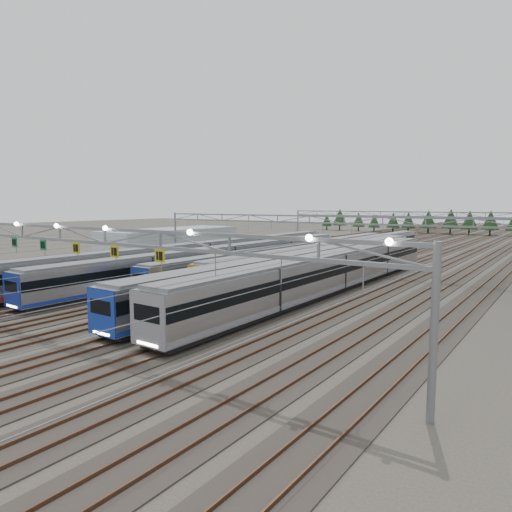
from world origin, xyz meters
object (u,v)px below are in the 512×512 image
Objects in this scene: train_e at (316,265)px; gantry_far at (404,218)px; gantry_near at (58,236)px; train_b at (227,258)px; train_c at (299,254)px; train_d at (343,252)px; train_f at (332,271)px; train_a at (202,255)px; west_shed at (171,240)px; gantry_mid at (309,226)px.

gantry_far is at bearing 96.92° from train_e.
gantry_far is (0.05, 85.12, -0.70)m from gantry_near.
train_e is (13.50, 0.47, 0.10)m from train_b.
train_c is 0.92× the size of train_d.
train_e is at bearing 77.04° from gantry_near.
train_f reaches higher than train_e.
train_f is 27.73m from gantry_near.
train_a is 22.86m from train_f.
gantry_far reaches higher than train_b.
train_d is 1.21× the size of gantry_near.
train_d reaches higher than train_c.
train_a is 31.38m from gantry_near.
train_a is 28.10m from west_shed.
train_e is 2.06× the size of west_shed.
gantry_mid and gantry_far have the same top height.
gantry_mid is (2.25, -1.05, 4.48)m from train_c.
gantry_mid reaches higher than train_e.
gantry_near is at bearing -92.78° from train_d.
gantry_mid is at bearing 58.62° from train_b.
gantry_near is (2.20, -41.17, 5.18)m from train_c.
train_c is at bearing 154.94° from gantry_mid.
gantry_far is (6.75, 56.07, 4.31)m from train_b.
train_e is (18.00, 0.61, -0.05)m from train_a.
west_shed is (-27.48, 16.02, 0.24)m from train_b.
gantry_near is 40.12m from gantry_mid.
train_d is 36.55m from west_shed.
gantry_near is 85.12m from gantry_far.
train_e is at bearing -52.30° from train_c.
west_shed is (-34.23, -40.05, -4.07)m from gantry_far.
train_a is 1.17× the size of gantry_mid.
west_shed is at bearing 156.05° from train_f.
west_shed is (-40.98, 15.55, 0.14)m from train_e.
train_a is 1.11× the size of train_b.
train_a reaches higher than train_b.
train_e is at bearing 2.00° from train_b.
west_shed reaches higher than train_f.
train_f reaches higher than train_c.
train_b is at bearing 166.93° from train_f.
train_e is 1.10× the size of gantry_far.
train_b is 0.94× the size of train_c.
train_c is 5.12m from gantry_mid.
train_e is at bearing -20.78° from west_shed.
train_f is 49.77m from west_shed.
train_d is at bearing 63.72° from train_b.
gantry_mid is (0.05, 40.12, -0.70)m from gantry_near.
train_e is at bearing 1.95° from train_a.
train_d is (9.00, 18.22, -0.07)m from train_b.
train_b is 12.93m from train_c.
west_shed is at bearing 171.76° from gantry_mid.
train_e is at bearing -75.78° from train_d.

